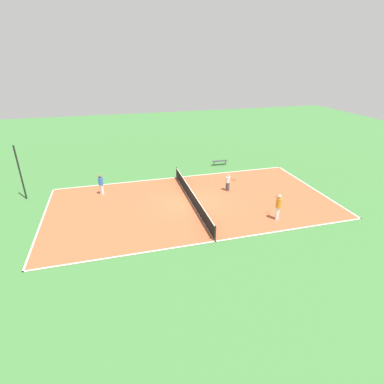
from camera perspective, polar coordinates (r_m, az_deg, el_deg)
name	(u,v)px	position (r m, az deg, el deg)	size (l,w,h in m)	color
ground_plane	(192,203)	(22.50, 0.00, -2.09)	(80.00, 80.00, 0.00)	#3D7538
court_surface	(192,203)	(22.49, 0.00, -2.06)	(10.77, 20.96, 0.02)	#B75633
tennis_net	(192,197)	(22.27, 0.00, -0.87)	(10.57, 0.10, 0.99)	black
bench	(220,161)	(30.43, 5.32, 5.83)	(0.36, 1.54, 0.45)	#333338
player_near_blue	(101,183)	(24.53, -16.97, 1.63)	(0.51, 0.51, 1.68)	white
player_center_orange	(278,205)	(20.59, 16.13, -2.42)	(0.99, 0.59, 1.82)	white
player_near_white	(228,181)	(24.36, 6.86, 2.00)	(0.98, 0.75, 1.42)	#4C4C51
tennis_ball_right_alley	(212,179)	(26.76, 3.85, 2.46)	(0.07, 0.07, 0.07)	#CCE033
tennis_ball_near_net	(259,198)	(23.69, 12.56, -1.13)	(0.07, 0.07, 0.07)	#CCE033
tennis_ball_midcourt	(183,207)	(21.81, -1.74, -2.83)	(0.07, 0.07, 0.07)	#CCE033
fence_post_back_right	(20,173)	(25.74, -29.91, 3.15)	(0.12, 0.12, 4.24)	black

